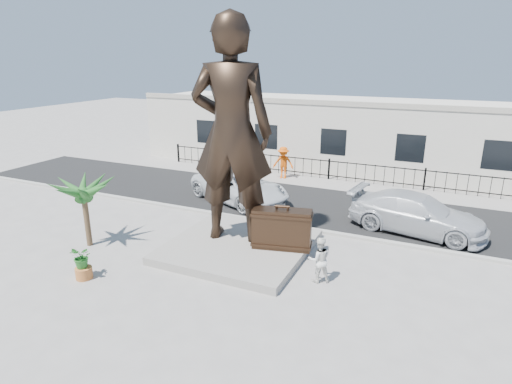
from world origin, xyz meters
TOP-DOWN VIEW (x-y plane):
  - ground at (0.00, 0.00)m, footprint 100.00×100.00m
  - street at (0.00, 8.00)m, footprint 40.00×7.00m
  - curb at (0.00, 4.50)m, footprint 40.00×0.25m
  - far_sidewalk at (0.00, 12.00)m, footprint 40.00×2.50m
  - plinth at (-0.50, 1.50)m, footprint 5.20×5.20m
  - fence at (0.00, 12.80)m, footprint 22.00×0.10m
  - building at (0.00, 17.00)m, footprint 28.00×7.00m
  - statue at (-0.97, 1.93)m, footprint 3.46×2.68m
  - suitcase at (1.17, 1.77)m, footprint 2.28×1.16m
  - tourist at (3.02, 0.43)m, footprint 0.96×0.90m
  - car_white at (-3.13, 6.83)m, footprint 6.24×4.60m
  - car_silver at (5.60, 6.27)m, footprint 5.97×3.20m
  - worker at (-2.62, 11.83)m, footprint 1.37×0.91m
  - palm_tree at (-6.16, -0.58)m, footprint 1.80×1.80m
  - planter at (-4.31, -2.69)m, footprint 0.56×0.56m
  - shrub at (-4.31, -2.69)m, footprint 0.84×0.77m

SIDE VIEW (x-z plane):
  - ground at x=0.00m, z-range 0.00..0.00m
  - palm_tree at x=-6.16m, z-range -1.60..1.60m
  - street at x=0.00m, z-range 0.00..0.01m
  - far_sidewalk at x=0.00m, z-range 0.00..0.02m
  - curb at x=0.00m, z-range 0.00..0.12m
  - plinth at x=-0.50m, z-range 0.00..0.30m
  - planter at x=-4.31m, z-range 0.00..0.40m
  - fence at x=0.00m, z-range 0.00..1.20m
  - tourist at x=3.02m, z-range 0.00..1.58m
  - shrub at x=-4.31m, z-range 0.40..1.19m
  - car_white at x=-3.13m, z-range 0.01..1.59m
  - car_silver at x=5.60m, z-range 0.01..1.65m
  - worker at x=-2.62m, z-range 0.02..1.99m
  - suitcase at x=1.17m, z-range 0.30..1.84m
  - building at x=0.00m, z-range 0.00..4.40m
  - statue at x=-0.97m, z-range 0.30..8.75m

